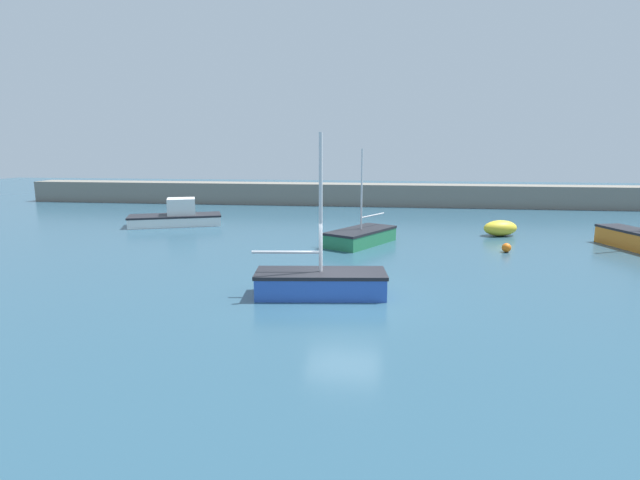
{
  "coord_description": "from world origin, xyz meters",
  "views": [
    {
      "loc": [
        1.37,
        -16.2,
        5.01
      ],
      "look_at": [
        -1.89,
        7.8,
        0.49
      ],
      "focal_mm": 28.0,
      "sensor_mm": 36.0,
      "label": 1
    }
  ],
  "objects": [
    {
      "name": "ground_plane",
      "position": [
        0.0,
        0.0,
        -0.1
      ],
      "size": [
        120.0,
        120.0,
        0.2
      ],
      "primitive_type": "cube",
      "color": "#284C60"
    },
    {
      "name": "harbor_breakwater",
      "position": [
        0.0,
        27.53,
        0.93
      ],
      "size": [
        62.44,
        2.6,
        1.85
      ],
      "primitive_type": "cube",
      "color": "slate",
      "rests_on": "ground_plane"
    },
    {
      "name": "sailboat_tall_mast",
      "position": [
        -0.83,
        0.12,
        0.46
      ],
      "size": [
        4.63,
        2.19,
        5.49
      ],
      "rotation": [
        0.0,
        0.0,
        0.12
      ],
      "color": "#2D56B7",
      "rests_on": "ground_plane"
    },
    {
      "name": "fishing_dinghy_green",
      "position": [
        7.82,
        13.11,
        0.45
      ],
      "size": [
        2.27,
        1.78,
        0.89
      ],
      "rotation": [
        0.0,
        0.0,
        3.48
      ],
      "color": "yellow",
      "rests_on": "ground_plane"
    },
    {
      "name": "sailboat_short_mast",
      "position": [
        13.79,
        9.9,
        0.5
      ],
      "size": [
        2.69,
        5.01,
        5.1
      ],
      "rotation": [
        0.0,
        0.0,
        1.85
      ],
      "color": "orange",
      "rests_on": "ground_plane"
    },
    {
      "name": "cabin_cruiser_white",
      "position": [
        -12.15,
        14.33,
        0.58
      ],
      "size": [
        6.2,
        4.22,
        1.75
      ],
      "rotation": [
        0.0,
        0.0,
        3.52
      ],
      "color": "white",
      "rests_on": "ground_plane"
    },
    {
      "name": "sailboat_twin_hulled",
      "position": [
        0.04,
        9.51,
        0.42
      ],
      "size": [
        3.75,
        4.69,
        4.93
      ],
      "rotation": [
        0.0,
        0.0,
        4.2
      ],
      "color": "#287A4C",
      "rests_on": "ground_plane"
    },
    {
      "name": "mooring_buoy_orange",
      "position": [
        7.14,
        8.43,
        0.22
      ],
      "size": [
        0.44,
        0.44,
        0.44
      ],
      "primitive_type": "sphere",
      "color": "orange",
      "rests_on": "ground_plane"
    }
  ]
}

